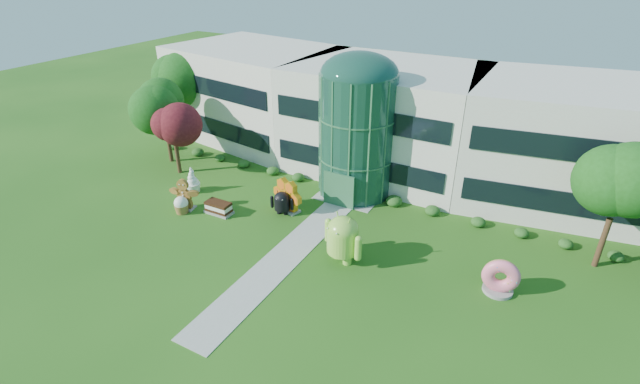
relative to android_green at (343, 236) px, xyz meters
The scene contains 14 objects.
ground 4.76m from the android_green, 142.88° to the right, with size 140.00×140.00×0.00m, color #215114.
building 15.99m from the android_green, 102.76° to the left, with size 46.00×15.00×9.30m, color beige, non-canonical shape.
atrium 10.43m from the android_green, 110.38° to the left, with size 6.00×6.00×9.80m, color #194738.
walkway 4.00m from the android_green, 169.69° to the right, with size 2.40×20.00×0.04m, color #9E9E93.
tree_red 19.62m from the android_green, 165.62° to the left, with size 4.00×4.00×6.00m, color #3F0C14, non-canonical shape.
trees_backdrop 11.17m from the android_green, 108.55° to the left, with size 52.00×8.00×8.40m, color #174B12, non-canonical shape.
android_green is the anchor object (origin of this frame).
android_black 7.44m from the android_green, 155.01° to the left, with size 1.92×1.29×2.19m, color black, non-canonical shape.
donut 9.69m from the android_green, 10.20° to the left, with size 2.21×1.06×2.30m, color #FB5F7D, non-canonical shape.
gingerbread 13.82m from the android_green, behind, with size 2.77×1.07×2.56m, color brown, non-canonical shape.
ice_cream_sandwich 11.16m from the android_green, behind, with size 2.18×1.09×0.97m, color black, non-canonical shape.
honeycomb 7.74m from the android_green, 149.93° to the left, with size 3.02×1.08×2.37m, color orange, non-canonical shape.
froyo 15.53m from the android_green, behind, with size 1.30×1.30×2.22m, color white, non-canonical shape.
cupcake 13.65m from the android_green, behind, with size 1.16×1.16×1.39m, color white, non-canonical shape.
Camera 1 is at (14.19, -19.76, 18.17)m, focal length 26.00 mm.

